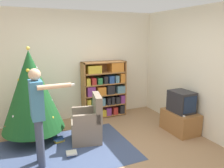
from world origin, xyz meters
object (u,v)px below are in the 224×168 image
at_px(bookshelf, 104,90).
at_px(standing_person, 38,110).
at_px(christmas_tree, 31,91).
at_px(television, 182,102).
at_px(armchair, 88,125).

xyz_separation_m(bookshelf, standing_person, (-1.74, -1.60, 0.22)).
distance_m(bookshelf, standing_person, 2.37).
bearing_deg(christmas_tree, standing_person, -89.01).
distance_m(television, armchair, 2.00).
distance_m(bookshelf, armchair, 1.41).
distance_m(christmas_tree, armchair, 1.27).
xyz_separation_m(christmas_tree, armchair, (0.96, -0.50, -0.66)).
bearing_deg(armchair, bookshelf, 156.33).
bearing_deg(armchair, christmas_tree, -105.40).
height_order(bookshelf, armchair, bookshelf).
relative_size(television, armchair, 0.55).
relative_size(christmas_tree, standing_person, 1.18).
distance_m(bookshelf, christmas_tree, 1.88).
relative_size(bookshelf, standing_person, 0.90).
distance_m(christmas_tree, standing_person, 0.99).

